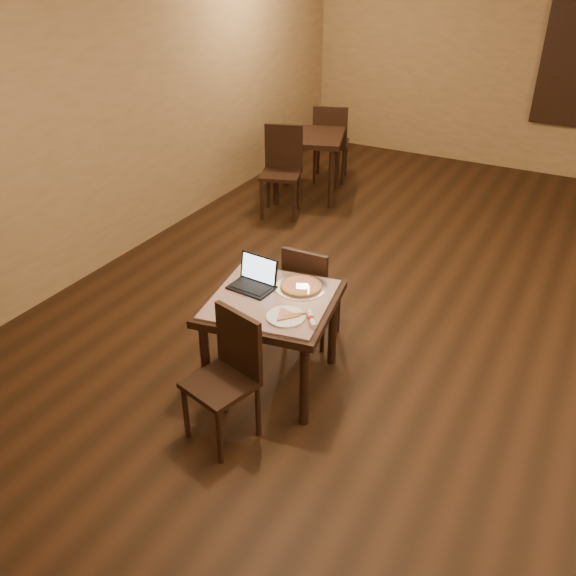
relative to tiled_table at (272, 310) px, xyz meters
The scene contains 15 objects.
ground 1.94m from the tiled_table, 37.32° to the left, with size 10.00×10.00×0.00m, color black.
wall_left 2.90m from the tiled_table, 156.48° to the left, with size 0.02×10.00×3.00m, color #98744D.
tiled_table is the anchor object (origin of this frame).
chair_main_near 0.63m from the tiled_table, 88.04° to the right, with size 0.50×0.50×0.95m.
chair_main_far 0.64m from the tiled_table, 89.76° to the left, with size 0.41×0.41×0.91m.
laptop 0.28m from the tiled_table, 152.97° to the left, with size 0.34×0.28×0.22m.
plate 0.31m from the tiled_table, 39.29° to the right, with size 0.28×0.28×0.02m, color white.
pizza_slice 0.31m from the tiled_table, 39.29° to the right, with size 0.19×0.19×0.02m, color beige, non-canonical shape.
pizza_pan 0.29m from the tiled_table, 63.43° to the left, with size 0.39×0.39×0.01m, color silver.
pizza_whole 0.29m from the tiled_table, 63.43° to the left, with size 0.31×0.31×0.02m.
spatula 0.29m from the tiled_table, 57.53° to the left, with size 0.09×0.21×0.01m, color silver.
napkin_roll 0.44m from the tiled_table, 19.29° to the right, with size 0.14×0.18×0.04m.
other_table_b 3.96m from the tiled_table, 113.00° to the left, with size 1.13×1.13×0.84m.
other_table_b_chair_near 3.40m from the tiled_table, 117.66° to the left, with size 0.59×0.59×1.08m.
other_table_b_chair_far 4.54m from the tiled_table, 109.52° to the left, with size 0.59×0.59×1.08m.
Camera 1 is at (0.47, -4.40, 3.08)m, focal length 38.00 mm.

